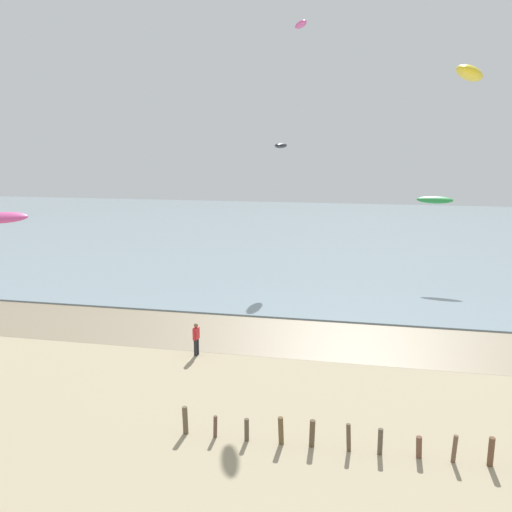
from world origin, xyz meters
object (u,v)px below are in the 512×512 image
(kite_aloft_1, at_px, (0,218))
(person_right_flank, at_px, (196,338))
(kite_aloft_4, at_px, (301,24))
(kite_aloft_3, at_px, (435,200))
(kite_aloft_0, at_px, (470,73))
(kite_aloft_5, at_px, (281,146))

(kite_aloft_1, bearing_deg, person_right_flank, 121.13)
(kite_aloft_1, bearing_deg, kite_aloft_4, 156.91)
(kite_aloft_3, relative_size, kite_aloft_4, 1.37)
(kite_aloft_3, distance_m, kite_aloft_4, 17.79)
(kite_aloft_0, relative_size, kite_aloft_5, 1.11)
(kite_aloft_3, height_order, kite_aloft_4, kite_aloft_4)
(person_right_flank, distance_m, kite_aloft_4, 20.39)
(kite_aloft_3, bearing_deg, person_right_flank, 64.90)
(kite_aloft_1, height_order, kite_aloft_4, kite_aloft_4)
(person_right_flank, height_order, kite_aloft_0, kite_aloft_0)
(person_right_flank, height_order, kite_aloft_3, kite_aloft_3)
(kite_aloft_5, bearing_deg, kite_aloft_4, -160.54)
(kite_aloft_3, bearing_deg, kite_aloft_0, 94.95)
(kite_aloft_1, relative_size, kite_aloft_3, 1.18)
(kite_aloft_1, bearing_deg, kite_aloft_5, -176.44)
(kite_aloft_4, bearing_deg, person_right_flank, -36.73)
(kite_aloft_0, height_order, kite_aloft_3, kite_aloft_0)
(kite_aloft_1, relative_size, kite_aloft_4, 1.63)
(kite_aloft_0, height_order, kite_aloft_1, kite_aloft_0)
(person_right_flank, height_order, kite_aloft_1, kite_aloft_1)
(kite_aloft_5, bearing_deg, kite_aloft_1, 136.99)
(kite_aloft_3, bearing_deg, kite_aloft_5, 9.64)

